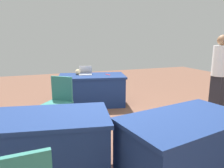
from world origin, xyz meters
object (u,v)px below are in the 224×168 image
table_foreground (92,90)px  chair_near_front (59,100)px  scissors_red (108,75)px  table_back_left (47,145)px  person_presenter (220,70)px  laptop_silver (86,73)px  table_mid_right (184,147)px  yarn_ball (78,72)px

table_foreground → chair_near_front: chair_near_front is taller
table_foreground → scissors_red: (-0.39, 0.08, 0.38)m
chair_near_front → table_back_left: bearing=115.5°
table_foreground → chair_near_front: 1.61m
person_presenter → scissors_red: (2.11, -1.44, -0.21)m
person_presenter → laptop_silver: size_ratio=4.53×
table_back_left → laptop_silver: 2.95m
table_foreground → chair_near_front: bearing=53.0°
table_back_left → person_presenter: bearing=-164.9°
table_mid_right → scissors_red: size_ratio=9.25×
chair_near_front → person_presenter: person_presenter is taller
table_mid_right → chair_near_front: size_ratio=1.71×
table_foreground → person_presenter: size_ratio=1.03×
laptop_silver → scissors_red: size_ratio=2.12×
table_back_left → person_presenter: person_presenter is taller
yarn_ball → table_mid_right: bearing=99.8°
table_back_left → yarn_ball: bearing=-109.1°
table_back_left → yarn_ball: (-0.95, -2.75, 0.44)m
table_foreground → person_presenter: (-2.50, 1.52, 0.59)m
table_back_left → table_mid_right: bearing=157.8°
chair_near_front → yarn_ball: 1.65m
table_back_left → scissors_red: scissors_red is taller
person_presenter → scissors_red: 2.56m
table_back_left → yarn_ball: yarn_ball is taller
table_mid_right → laptop_silver: laptop_silver is taller
chair_near_front → laptop_silver: bearing=-81.6°
table_back_left → person_presenter: (-3.76, -1.01, 0.59)m
person_presenter → laptop_silver: 3.12m
table_back_left → laptop_silver: (-1.14, -2.70, 0.42)m
chair_near_front → scissors_red: size_ratio=5.42×
table_foreground → scissors_red: 0.55m
laptop_silver → scissors_red: 0.57m
table_foreground → table_mid_right: (-0.28, 3.16, 0.00)m
table_back_left → scissors_red: size_ratio=9.19×
person_presenter → table_back_left: bearing=97.7°
laptop_silver → yarn_ball: laptop_silver is taller
chair_near_front → yarn_ball: size_ratio=7.35×
table_foreground → scissors_red: size_ratio=9.84×
table_back_left → scissors_red: 2.98m
table_mid_right → scissors_red: bearing=-92.2°
table_mid_right → table_back_left: same height
table_mid_right → person_presenter: size_ratio=0.96×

